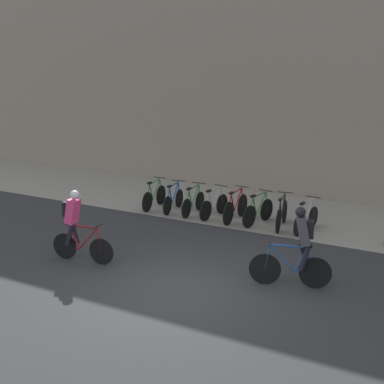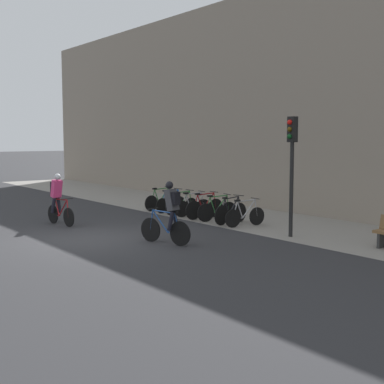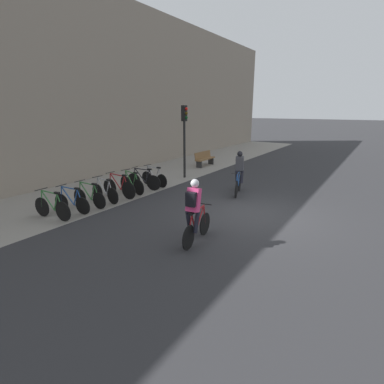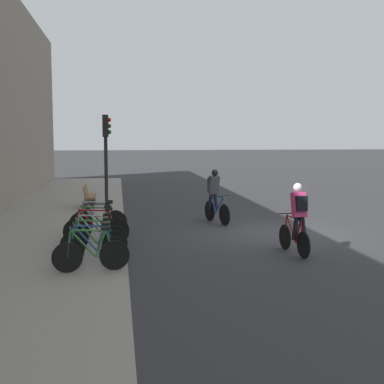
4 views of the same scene
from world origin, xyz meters
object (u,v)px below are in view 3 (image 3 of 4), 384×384
at_px(parked_bike_0, 52,207).
at_px(parked_bike_2, 89,197).
at_px(parked_bike_1, 72,202).
at_px(parked_bike_6, 144,180).
at_px(cyclist_grey, 239,171).
at_px(bench, 204,158).
at_px(cyclist_pink, 194,210).
at_px(parked_bike_5, 132,184).
at_px(parked_bike_3, 105,192).
at_px(parked_bike_4, 119,187).
at_px(parked_bike_7, 154,178).
at_px(traffic_light_pole, 184,128).

height_order(parked_bike_0, parked_bike_2, parked_bike_0).
relative_size(parked_bike_1, parked_bike_6, 0.93).
xyz_separation_m(cyclist_grey, bench, (4.61, 4.39, -0.47)).
xyz_separation_m(cyclist_pink, parked_bike_5, (2.75, 4.87, -0.55)).
distance_m(parked_bike_5, parked_bike_6, 0.73).
xyz_separation_m(parked_bike_0, parked_bike_2, (1.46, -0.00, -0.01)).
bearing_deg(cyclist_grey, cyclist_pink, -168.17).
xyz_separation_m(cyclist_grey, parked_bike_5, (-2.45, 3.78, -0.55)).
relative_size(cyclist_pink, cyclist_grey, 0.99).
height_order(parked_bike_3, parked_bike_4, parked_bike_4).
bearing_deg(parked_bike_0, parked_bike_2, -0.03).
xyz_separation_m(parked_bike_0, parked_bike_4, (2.92, 0.00, 0.02)).
xyz_separation_m(cyclist_grey, parked_bike_6, (-1.72, 3.78, -0.54)).
relative_size(parked_bike_4, parked_bike_6, 1.04).
height_order(cyclist_grey, parked_bike_7, cyclist_grey).
relative_size(parked_bike_1, parked_bike_3, 0.99).
distance_m(cyclist_pink, parked_bike_2, 4.93).
height_order(cyclist_pink, parked_bike_6, cyclist_pink).
bearing_deg(traffic_light_pole, cyclist_pink, -144.00).
bearing_deg(parked_bike_5, parked_bike_3, -179.97).
relative_size(cyclist_pink, parked_bike_6, 1.04).
relative_size(parked_bike_1, parked_bike_4, 0.89).
distance_m(parked_bike_1, parked_bike_4, 2.19).
height_order(parked_bike_3, parked_bike_6, parked_bike_6).
distance_m(parked_bike_1, parked_bike_5, 2.92).
height_order(parked_bike_1, parked_bike_2, parked_bike_2).
distance_m(parked_bike_3, parked_bike_5, 1.46).
bearing_deg(parked_bike_3, traffic_light_pole, -2.18).
bearing_deg(parked_bike_4, parked_bike_5, 0.05).
bearing_deg(parked_bike_4, parked_bike_3, -180.00).
distance_m(cyclist_pink, traffic_light_pole, 8.11).
distance_m(parked_bike_5, parked_bike_7, 1.46).
bearing_deg(parked_bike_6, traffic_light_pole, -3.80).
height_order(parked_bike_1, parked_bike_5, parked_bike_5).
distance_m(parked_bike_6, bench, 6.35).
bearing_deg(parked_bike_6, parked_bike_0, -180.00).
relative_size(parked_bike_6, parked_bike_7, 1.04).
bearing_deg(parked_bike_6, parked_bike_7, -0.07).
height_order(parked_bike_1, parked_bike_6, parked_bike_6).
distance_m(parked_bike_5, traffic_light_pole, 4.25).
xyz_separation_m(parked_bike_0, parked_bike_6, (4.38, 0.00, 0.01)).
relative_size(cyclist_grey, parked_bike_6, 1.06).
distance_m(parked_bike_3, parked_bike_6, 2.19).
height_order(traffic_light_pole, bench, traffic_light_pole).
bearing_deg(bench, parked_bike_4, -175.53).
bearing_deg(parked_bike_6, parked_bike_5, 179.96).
xyz_separation_m(parked_bike_2, parked_bike_4, (1.46, 0.00, 0.03)).
distance_m(parked_bike_7, traffic_light_pole, 3.08).
relative_size(cyclist_pink, parked_bike_2, 1.10).
bearing_deg(parked_bike_2, parked_bike_1, 180.00).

